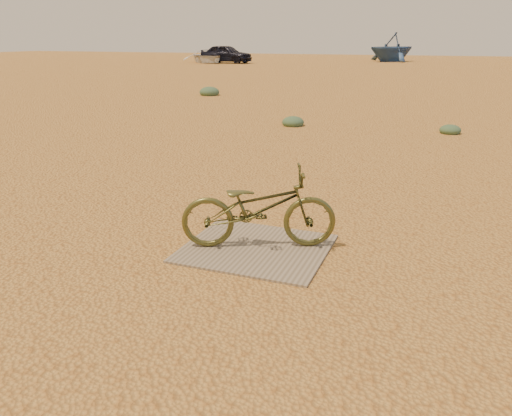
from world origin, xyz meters
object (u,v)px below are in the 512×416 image
(boat_near_left, at_px, (207,57))
(boat_far_left, at_px, (392,47))
(car, at_px, (226,54))
(bicycle, at_px, (259,208))
(plywood_board, at_px, (256,248))

(boat_near_left, relative_size, boat_far_left, 1.04)
(car, xyz_separation_m, boat_near_left, (-1.67, -0.17, -0.23))
(bicycle, relative_size, boat_far_left, 0.33)
(plywood_board, height_order, bicycle, bicycle)
(plywood_board, xyz_separation_m, boat_near_left, (-17.70, 34.63, 0.49))
(car, relative_size, boat_near_left, 0.88)
(boat_far_left, bearing_deg, plywood_board, -44.58)
(bicycle, xyz_separation_m, boat_far_left, (-3.66, 42.20, 0.79))
(bicycle, relative_size, car, 0.36)
(car, distance_m, boat_near_left, 1.69)
(plywood_board, bearing_deg, bicycle, 76.50)
(car, bearing_deg, bicycle, -150.83)
(boat_near_left, bearing_deg, car, -34.68)
(boat_near_left, bearing_deg, bicycle, -103.39)
(plywood_board, distance_m, bicycle, 0.41)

